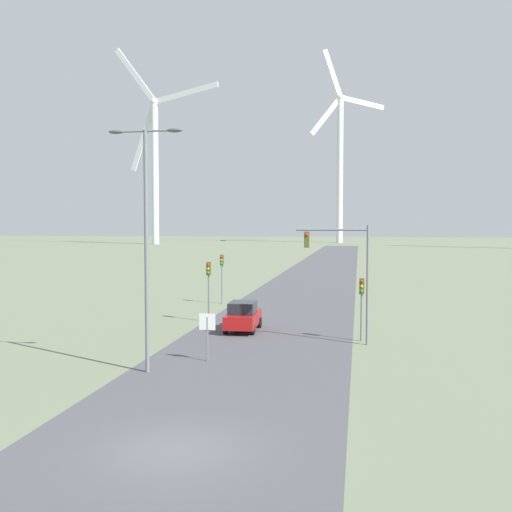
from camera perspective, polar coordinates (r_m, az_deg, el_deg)
ground_plane at (r=18.75m, az=-7.67°, el=-17.75°), size 600.00×600.00×0.00m
road_surface at (r=65.26m, az=5.09°, el=-2.80°), size 10.00×240.00×0.01m
streetlamp at (r=27.02m, az=-10.43°, el=3.19°), size 3.40×0.32×10.85m
stop_sign_near at (r=29.27m, az=-4.66°, el=-6.84°), size 0.81×0.07×2.33m
traffic_light_post_near_left at (r=40.74m, az=-4.54°, el=-2.11°), size 0.28×0.34×4.08m
traffic_light_post_near_right at (r=34.47m, az=10.03°, el=-3.68°), size 0.28×0.34×3.58m
traffic_light_post_mid_left at (r=49.86m, az=-3.26°, el=-1.14°), size 0.28×0.34×4.11m
traffic_light_mast_overhead at (r=33.29m, az=8.37°, el=-0.49°), size 4.01×0.35×6.59m
car_approaching at (r=37.44m, az=-1.25°, el=-5.76°), size 1.93×4.15×1.83m
wind_turbine_far_left at (r=202.76m, az=-9.60°, el=9.48°), size 38.08×9.67×65.81m
wind_turbine_left at (r=218.24m, az=8.01°, el=9.42°), size 26.08×13.14×68.04m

